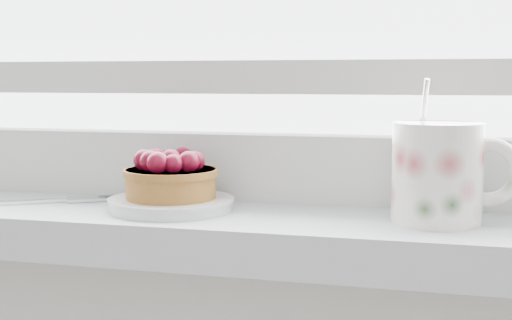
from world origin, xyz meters
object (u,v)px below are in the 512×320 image
(saucer, at_px, (171,204))
(fork, at_px, (28,202))
(raspberry_tart, at_px, (171,176))
(floral_mug, at_px, (441,171))

(saucer, relative_size, fork, 0.66)
(raspberry_tart, bearing_deg, floral_mug, 0.74)
(saucer, height_order, raspberry_tart, raspberry_tart)
(floral_mug, distance_m, fork, 0.41)
(fork, bearing_deg, floral_mug, 0.95)
(raspberry_tart, distance_m, fork, 0.16)
(saucer, distance_m, fork, 0.16)
(saucer, relative_size, floral_mug, 0.96)
(saucer, distance_m, floral_mug, 0.26)
(saucer, xyz_separation_m, raspberry_tart, (-0.00, -0.00, 0.03))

